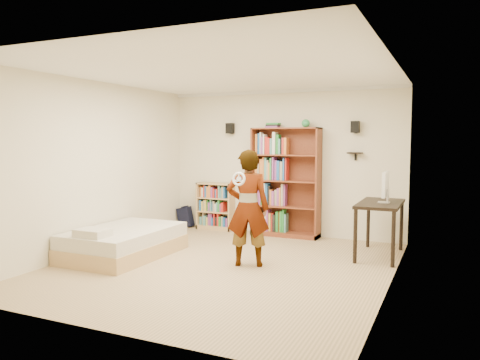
% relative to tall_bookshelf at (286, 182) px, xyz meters
% --- Properties ---
extents(ground, '(4.50, 5.00, 0.01)m').
position_rel_tall_bookshelf_xyz_m(ground, '(-0.12, -2.32, -1.00)').
color(ground, tan).
rests_on(ground, ground).
extents(room_shell, '(4.52, 5.02, 2.71)m').
position_rel_tall_bookshelf_xyz_m(room_shell, '(-0.12, -2.32, 0.76)').
color(room_shell, beige).
rests_on(room_shell, ground).
extents(crown_molding, '(4.50, 5.00, 0.06)m').
position_rel_tall_bookshelf_xyz_m(crown_molding, '(-0.12, -2.32, 1.67)').
color(crown_molding, silver).
rests_on(crown_molding, room_shell).
extents(speaker_left, '(0.14, 0.12, 0.20)m').
position_rel_tall_bookshelf_xyz_m(speaker_left, '(-1.17, 0.08, 1.00)').
color(speaker_left, black).
rests_on(speaker_left, room_shell).
extents(speaker_right, '(0.14, 0.12, 0.20)m').
position_rel_tall_bookshelf_xyz_m(speaker_right, '(1.23, 0.08, 1.00)').
color(speaker_right, black).
rests_on(speaker_right, room_shell).
extents(wall_shelf, '(0.25, 0.16, 0.02)m').
position_rel_tall_bookshelf_xyz_m(wall_shelf, '(1.23, 0.09, 0.55)').
color(wall_shelf, black).
rests_on(wall_shelf, room_shell).
extents(tall_bookshelf, '(1.26, 0.37, 2.00)m').
position_rel_tall_bookshelf_xyz_m(tall_bookshelf, '(0.00, 0.00, 0.00)').
color(tall_bookshelf, brown).
rests_on(tall_bookshelf, ground).
extents(low_bookshelf, '(0.74, 0.28, 0.93)m').
position_rel_tall_bookshelf_xyz_m(low_bookshelf, '(-1.48, 0.05, -0.54)').
color(low_bookshelf, tan).
rests_on(low_bookshelf, ground).
extents(computer_desk, '(0.61, 1.22, 0.83)m').
position_rel_tall_bookshelf_xyz_m(computer_desk, '(1.80, -0.84, -0.58)').
color(computer_desk, black).
rests_on(computer_desk, ground).
extents(imac, '(0.12, 0.47, 0.47)m').
position_rel_tall_bookshelf_xyz_m(imac, '(1.86, -0.89, 0.07)').
color(imac, white).
rests_on(imac, computer_desk).
extents(daybed, '(1.19, 1.82, 0.54)m').
position_rel_tall_bookshelf_xyz_m(daybed, '(-1.76, -2.45, -0.73)').
color(daybed, beige).
rests_on(daybed, ground).
extents(person, '(0.70, 0.57, 1.65)m').
position_rel_tall_bookshelf_xyz_m(person, '(0.18, -2.16, -0.18)').
color(person, black).
rests_on(person, ground).
extents(wii_wheel, '(0.19, 0.07, 0.19)m').
position_rel_tall_bookshelf_xyz_m(wii_wheel, '(0.18, -2.47, 0.26)').
color(wii_wheel, white).
rests_on(wii_wheel, person).
extents(navy_bag, '(0.32, 0.22, 0.42)m').
position_rel_tall_bookshelf_xyz_m(navy_bag, '(-2.17, 0.03, -0.79)').
color(navy_bag, black).
rests_on(navy_bag, ground).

